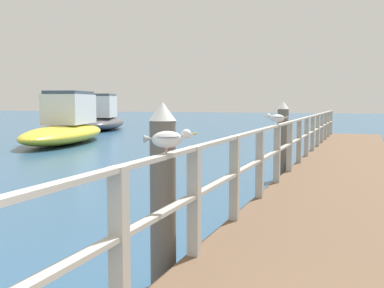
% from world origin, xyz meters
% --- Properties ---
extents(pier_deck, '(2.33, 24.25, 0.42)m').
position_xyz_m(pier_deck, '(0.00, 12.13, 0.21)').
color(pier_deck, brown).
rests_on(pier_deck, ground_plane).
extents(pier_railing, '(0.12, 22.77, 1.15)m').
position_xyz_m(pier_railing, '(-1.09, 12.13, 1.12)').
color(pier_railing, '#B2ADA3').
rests_on(pier_railing, pier_deck).
extents(dock_piling_near, '(0.29, 0.29, 2.02)m').
position_xyz_m(dock_piling_near, '(-1.47, 4.10, 1.02)').
color(dock_piling_near, '#6B6056').
rests_on(dock_piling_near, ground_plane).
extents(dock_piling_far, '(0.29, 0.29, 2.02)m').
position_xyz_m(dock_piling_far, '(-1.47, 11.85, 1.02)').
color(dock_piling_far, '#6B6056').
rests_on(dock_piling_far, ground_plane).
extents(seagull_foreground, '(0.42, 0.30, 0.21)m').
position_xyz_m(seagull_foreground, '(-1.08, 3.33, 1.70)').
color(seagull_foreground, white).
rests_on(seagull_foreground, pier_railing).
extents(seagull_background, '(0.45, 0.25, 0.21)m').
position_xyz_m(seagull_background, '(-1.09, 8.87, 1.70)').
color(seagull_background, white).
rests_on(seagull_background, pier_railing).
extents(boat_0, '(4.75, 8.94, 2.50)m').
position_xyz_m(boat_0, '(-13.09, 19.26, 0.83)').
color(boat_0, gold).
rests_on(boat_0, ground_plane).
extents(boat_1, '(4.50, 7.51, 2.50)m').
position_xyz_m(boat_1, '(-16.70, 29.10, 0.83)').
color(boat_1, '#4C4C51').
rests_on(boat_1, ground_plane).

